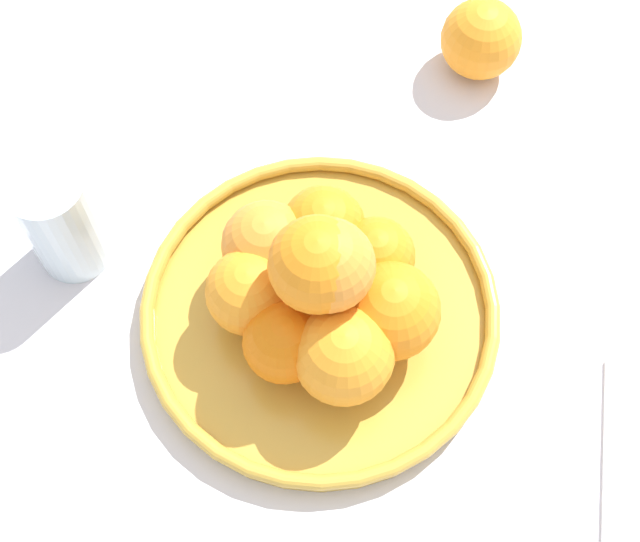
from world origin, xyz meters
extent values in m
plane|color=silver|center=(0.00, 0.00, 0.00)|extent=(4.00, 4.00, 0.00)
cylinder|color=gold|center=(0.00, 0.00, 0.01)|extent=(0.29, 0.29, 0.01)
torus|color=gold|center=(0.00, 0.00, 0.02)|extent=(0.30, 0.30, 0.01)
sphere|color=orange|center=(0.05, -0.02, 0.06)|extent=(0.07, 0.07, 0.07)
sphere|color=orange|center=(0.05, 0.03, 0.07)|extent=(0.08, 0.08, 0.08)
sphere|color=orange|center=(0.01, 0.06, 0.06)|extent=(0.08, 0.08, 0.08)
sphere|color=orange|center=(-0.04, 0.04, 0.06)|extent=(0.06, 0.06, 0.06)
sphere|color=orange|center=(-0.05, -0.01, 0.06)|extent=(0.07, 0.07, 0.07)
sphere|color=orange|center=(-0.03, -0.05, 0.06)|extent=(0.07, 0.07, 0.07)
sphere|color=orange|center=(0.01, -0.05, 0.06)|extent=(0.07, 0.07, 0.07)
sphere|color=orange|center=(0.01, 0.01, 0.12)|extent=(0.07, 0.07, 0.07)
sphere|color=orange|center=(0.01, 0.00, 0.12)|extent=(0.07, 0.07, 0.07)
sphere|color=orange|center=(-0.30, 0.10, 0.04)|extent=(0.08, 0.08, 0.08)
cylinder|color=silver|center=(-0.02, -0.22, 0.06)|extent=(0.06, 0.06, 0.11)
camera|label=1|loc=(0.29, 0.06, 0.70)|focal=50.00mm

